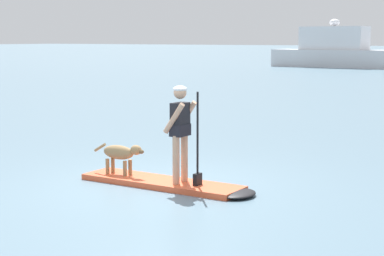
{
  "coord_description": "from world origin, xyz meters",
  "views": [
    {
      "loc": [
        6.43,
        -9.08,
        2.57
      ],
      "look_at": [
        0.0,
        1.0,
        0.9
      ],
      "focal_mm": 60.65,
      "sensor_mm": 36.0,
      "label": 1
    }
  ],
  "objects_px": {
    "paddleboard": "(172,184)",
    "person_paddler": "(181,127)",
    "dog": "(121,153)",
    "moored_boat_center": "(341,52)"
  },
  "relations": [
    {
      "from": "moored_boat_center",
      "to": "dog",
      "type": "bearing_deg",
      "value": -75.01
    },
    {
      "from": "person_paddler",
      "to": "dog",
      "type": "bearing_deg",
      "value": -179.63
    },
    {
      "from": "moored_boat_center",
      "to": "person_paddler",
      "type": "bearing_deg",
      "value": -73.49
    },
    {
      "from": "person_paddler",
      "to": "moored_boat_center",
      "type": "relative_size",
      "value": 0.13
    },
    {
      "from": "paddleboard",
      "to": "dog",
      "type": "bearing_deg",
      "value": -179.63
    },
    {
      "from": "paddleboard",
      "to": "person_paddler",
      "type": "bearing_deg",
      "value": 0.37
    },
    {
      "from": "dog",
      "to": "moored_boat_center",
      "type": "height_order",
      "value": "moored_boat_center"
    },
    {
      "from": "person_paddler",
      "to": "dog",
      "type": "height_order",
      "value": "person_paddler"
    },
    {
      "from": "paddleboard",
      "to": "person_paddler",
      "type": "relative_size",
      "value": 1.99
    },
    {
      "from": "paddleboard",
      "to": "person_paddler",
      "type": "height_order",
      "value": "person_paddler"
    }
  ]
}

